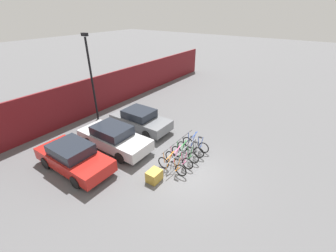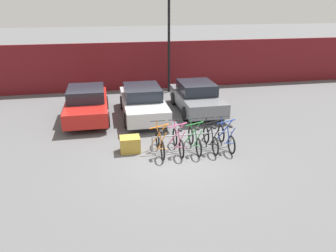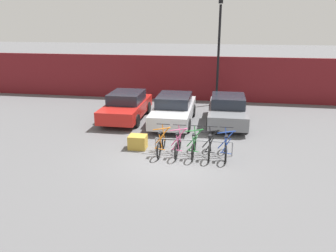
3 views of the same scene
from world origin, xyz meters
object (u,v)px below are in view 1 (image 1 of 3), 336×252
Objects in this scene: bicycle_pink at (179,159)px; car_grey at (140,120)px; bicycle_blue at (195,144)px; bike_rack at (182,152)px; bicycle_orange at (172,166)px; cargo_crate at (154,176)px; bicycle_green at (185,154)px; car_silver at (114,137)px; lamp_post at (91,74)px; bicycle_black at (190,149)px; car_red at (74,157)px.

car_grey is (1.89, 4.27, 0.31)m from bicycle_pink.
bicycle_blue is 4.29m from car_grey.
bike_rack is 1.23m from bicycle_orange.
bicycle_green is at bearing -8.26° from cargo_crate.
car_silver is 1.09× the size of car_grey.
lamp_post is at bearing 63.05° from car_silver.
car_grey is 5.91× the size of cargo_crate.
bike_rack is 1.74× the size of bicycle_orange.
bicycle_black and bicycle_blue have the same top height.
lamp_post reaches higher than car_red.
bicycle_black is (0.63, -0.15, -0.10)m from bike_rack.
lamp_post is at bearing 79.76° from bicycle_pink.
bicycle_pink is 4.09m from car_silver.
bicycle_blue is (1.18, 0.00, 0.00)m from bicycle_green.
bicycle_black is 0.38× the size of car_silver.
cargo_crate is at bearing -132.02° from car_grey.
bicycle_black is 0.40× the size of car_red.
bicycle_green is at bearing 176.21° from bicycle_blue.
bicycle_green and bicycle_blue have the same top height.
car_red reaches higher than cargo_crate.
bike_rack is at bearing 13.38° from bicycle_pink.
bike_rack is 1.74× the size of bicycle_green.
bicycle_blue is at bearing -40.14° from car_red.
car_silver is 3.81m from cargo_crate.
bicycle_pink is 1.20m from bicycle_black.
bicycle_blue is 0.29× the size of lamp_post.
bike_rack is 0.69× the size of car_red.
car_red is 0.95× the size of car_silver.
bicycle_black is at bearing 3.46° from bicycle_orange.
bicycle_green is at bearing -71.35° from car_silver.
bicycle_orange is 0.40× the size of car_red.
bike_rack is 0.50× the size of lamp_post.
bicycle_orange reaches higher than bike_rack.
car_silver is 5.18m from lamp_post.
car_red is at bearing 126.21° from bicycle_pink.
bicycle_green is (1.25, 0.00, 0.00)m from bicycle_orange.
car_silver is at bearing 94.85° from bicycle_orange.
bicycle_black is 4.46m from car_silver.
car_grey is at bearing 84.91° from bicycle_blue.
bicycle_blue is at bearing -57.66° from car_silver.
bicycle_green is at bearing -1.18° from bicycle_pink.
bicycle_pink is at bearing -179.78° from bicycle_green.
bicycle_black is 2.88m from cargo_crate.
bike_rack is 0.72× the size of car_grey.
car_grey is 0.69× the size of lamp_post.
car_red reaches higher than bicycle_green.
lamp_post is 8.53× the size of cargo_crate.
car_grey is 4.59m from lamp_post.
cargo_crate is (-1.66, 0.33, -0.10)m from bicycle_pink.
car_grey is (2.63, 0.27, -0.00)m from car_silver.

